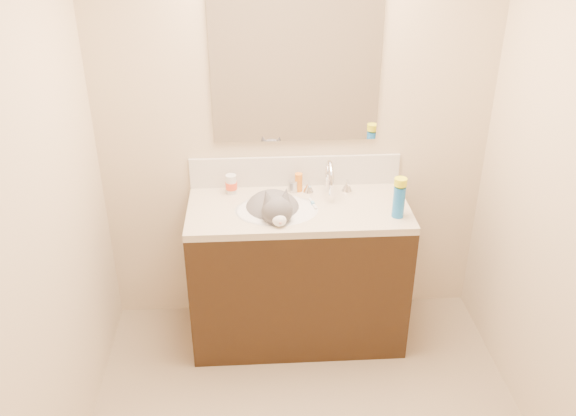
{
  "coord_description": "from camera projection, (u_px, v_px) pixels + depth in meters",
  "views": [
    {
      "loc": [
        -0.23,
        -1.92,
        2.41
      ],
      "look_at": [
        -0.06,
        0.92,
        0.88
      ],
      "focal_mm": 38.0,
      "sensor_mm": 36.0,
      "label": 1
    }
  ],
  "objects": [
    {
      "name": "amber_bottle",
      "position": [
        299.0,
        182.0,
        3.44
      ],
      "size": [
        0.05,
        0.05,
        0.11
      ],
      "primitive_type": "cylinder",
      "rotation": [
        0.0,
        0.0,
        -0.17
      ],
      "color": "orange",
      "rests_on": "counter_slab"
    },
    {
      "name": "spray_cap",
      "position": [
        401.0,
        182.0,
        3.11
      ],
      "size": [
        0.08,
        0.08,
        0.04
      ],
      "primitive_type": "cylinder",
      "rotation": [
        0.0,
        0.0,
        0.16
      ],
      "color": "yellow",
      "rests_on": "spray_can"
    },
    {
      "name": "toothbrush",
      "position": [
        313.0,
        204.0,
        3.32
      ],
      "size": [
        0.04,
        0.12,
        0.01
      ],
      "primitive_type": "cube",
      "rotation": [
        0.0,
        0.0,
        0.2
      ],
      "color": "silver",
      "rests_on": "counter_slab"
    },
    {
      "name": "pill_label",
      "position": [
        231.0,
        185.0,
        3.42
      ],
      "size": [
        0.08,
        0.08,
        0.04
      ],
      "primitive_type": "cylinder",
      "rotation": [
        0.0,
        0.0,
        -0.23
      ],
      "color": "#F14B28",
      "rests_on": "pill_bottle"
    },
    {
      "name": "mirror",
      "position": [
        296.0,
        69.0,
        3.2
      ],
      "size": [
        0.9,
        0.02,
        0.8
      ],
      "primitive_type": "cube",
      "color": "white",
      "rests_on": "room_shell"
    },
    {
      "name": "basin",
      "position": [
        277.0,
        221.0,
        3.29
      ],
      "size": [
        0.45,
        0.36,
        0.14
      ],
      "primitive_type": "ellipsoid",
      "color": "silver",
      "rests_on": "vanity_cabinet"
    },
    {
      "name": "toothbrush_head",
      "position": [
        313.0,
        203.0,
        3.31
      ],
      "size": [
        0.02,
        0.03,
        0.02
      ],
      "primitive_type": "cube",
      "rotation": [
        0.0,
        0.0,
        0.2
      ],
      "color": "#64ACD5",
      "rests_on": "counter_slab"
    },
    {
      "name": "spray_can",
      "position": [
        399.0,
        202.0,
        3.16
      ],
      "size": [
        0.07,
        0.07,
        0.17
      ],
      "primitive_type": "cylinder",
      "rotation": [
        0.0,
        0.0,
        0.16
      ],
      "color": "blue",
      "rests_on": "counter_slab"
    },
    {
      "name": "faucet",
      "position": [
        329.0,
        180.0,
        3.38
      ],
      "size": [
        0.28,
        0.2,
        0.21
      ],
      "color": "silver",
      "rests_on": "counter_slab"
    },
    {
      "name": "silver_jar",
      "position": [
        293.0,
        186.0,
        3.44
      ],
      "size": [
        0.07,
        0.07,
        0.07
      ],
      "primitive_type": "cylinder",
      "rotation": [
        0.0,
        0.0,
        0.2
      ],
      "color": "#B7B7BC",
      "rests_on": "counter_slab"
    },
    {
      "name": "pill_bottle",
      "position": [
        231.0,
        184.0,
        3.41
      ],
      "size": [
        0.07,
        0.07,
        0.11
      ],
      "primitive_type": "cylinder",
      "rotation": [
        0.0,
        0.0,
        -0.23
      ],
      "color": "silver",
      "rests_on": "counter_slab"
    },
    {
      "name": "counter_slab",
      "position": [
        298.0,
        210.0,
        3.3
      ],
      "size": [
        1.2,
        0.55,
        0.04
      ],
      "primitive_type": "cube",
      "color": "#C2B498",
      "rests_on": "vanity_cabinet"
    },
    {
      "name": "room_shell",
      "position": [
        321.0,
        179.0,
        2.14
      ],
      "size": [
        2.24,
        2.54,
        2.52
      ],
      "color": "beige",
      "rests_on": "ground"
    },
    {
      "name": "cat",
      "position": [
        274.0,
        212.0,
        3.28
      ],
      "size": [
        0.38,
        0.45,
        0.33
      ],
      "rotation": [
        0.0,
        0.0,
        0.12
      ],
      "color": "#514E50",
      "rests_on": "basin"
    },
    {
      "name": "backsplash",
      "position": [
        295.0,
        171.0,
        3.48
      ],
      "size": [
        1.2,
        0.02,
        0.18
      ],
      "primitive_type": "cube",
      "color": "beige",
      "rests_on": "counter_slab"
    },
    {
      "name": "vanity_cabinet",
      "position": [
        298.0,
        275.0,
        3.51
      ],
      "size": [
        1.2,
        0.55,
        0.82
      ],
      "primitive_type": "cube",
      "color": "black",
      "rests_on": "ground"
    }
  ]
}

